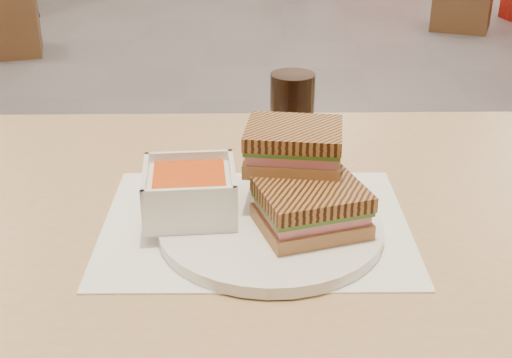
{
  "coord_description": "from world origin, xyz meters",
  "views": [
    {
      "loc": [
        0.04,
        -2.74,
        1.18
      ],
      "look_at": [
        0.01,
        -2.0,
        0.82
      ],
      "focal_mm": 47.46,
      "sensor_mm": 36.0,
      "label": 1
    }
  ],
  "objects_px": {
    "main_table": "(303,273)",
    "soup_bowl": "(190,193)",
    "panini_lower": "(311,208)",
    "cola_glass": "(292,120)",
    "plate": "(271,228)",
    "bg_chair_0r": "(7,21)"
  },
  "relations": [
    {
      "from": "main_table",
      "to": "plate",
      "type": "distance_m",
      "value": 0.16
    },
    {
      "from": "plate",
      "to": "bg_chair_0r",
      "type": "height_order",
      "value": "plate"
    },
    {
      "from": "plate",
      "to": "soup_bowl",
      "type": "relative_size",
      "value": 2.16
    },
    {
      "from": "soup_bowl",
      "to": "bg_chair_0r",
      "type": "distance_m",
      "value": 3.9
    },
    {
      "from": "main_table",
      "to": "cola_glass",
      "type": "bearing_deg",
      "value": 98.9
    },
    {
      "from": "panini_lower",
      "to": "bg_chair_0r",
      "type": "xyz_separation_m",
      "value": [
        -1.81,
        3.51,
        -0.58
      ]
    },
    {
      "from": "plate",
      "to": "bg_chair_0r",
      "type": "relative_size",
      "value": 0.59
    },
    {
      "from": "cola_glass",
      "to": "bg_chair_0r",
      "type": "height_order",
      "value": "cola_glass"
    },
    {
      "from": "soup_bowl",
      "to": "cola_glass",
      "type": "bearing_deg",
      "value": 57.04
    },
    {
      "from": "cola_glass",
      "to": "main_table",
      "type": "bearing_deg",
      "value": -81.1
    },
    {
      "from": "main_table",
      "to": "soup_bowl",
      "type": "xyz_separation_m",
      "value": [
        -0.15,
        -0.07,
        0.16
      ]
    },
    {
      "from": "main_table",
      "to": "soup_bowl",
      "type": "height_order",
      "value": "soup_bowl"
    },
    {
      "from": "main_table",
      "to": "bg_chair_0r",
      "type": "distance_m",
      "value": 3.88
    },
    {
      "from": "panini_lower",
      "to": "plate",
      "type": "bearing_deg",
      "value": 169.77
    },
    {
      "from": "panini_lower",
      "to": "cola_glass",
      "type": "relative_size",
      "value": 1.07
    },
    {
      "from": "cola_glass",
      "to": "bg_chair_0r",
      "type": "relative_size",
      "value": 0.3
    },
    {
      "from": "main_table",
      "to": "panini_lower",
      "type": "xyz_separation_m",
      "value": [
        0.0,
        -0.1,
        0.16
      ]
    },
    {
      "from": "soup_bowl",
      "to": "panini_lower",
      "type": "height_order",
      "value": "soup_bowl"
    },
    {
      "from": "plate",
      "to": "bg_chair_0r",
      "type": "xyz_separation_m",
      "value": [
        -1.76,
        3.5,
        -0.55
      ]
    },
    {
      "from": "main_table",
      "to": "plate",
      "type": "height_order",
      "value": "plate"
    },
    {
      "from": "main_table",
      "to": "panini_lower",
      "type": "height_order",
      "value": "panini_lower"
    },
    {
      "from": "soup_bowl",
      "to": "cola_glass",
      "type": "relative_size",
      "value": 0.91
    }
  ]
}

